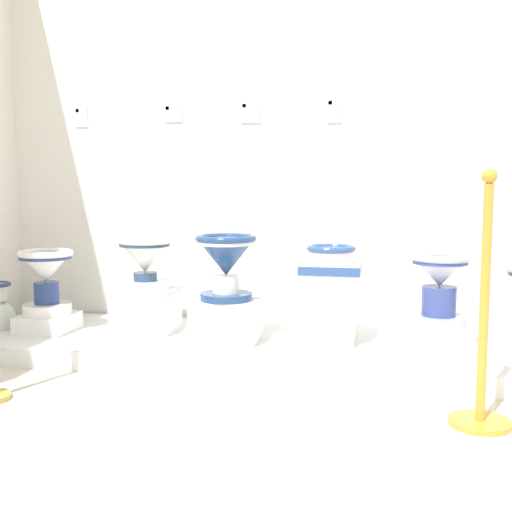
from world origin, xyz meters
The scene contains 18 objects.
ground_plane centered at (2.00, 0.88, -0.01)m, with size 6.00×5.76×0.02m, color beige.
wall_back centered at (2.00, 2.99, 1.65)m, with size 4.20×0.06×3.29m, color white.
display_platform centered at (2.00, 2.44, 0.06)m, with size 3.51×0.99×0.11m, color white.
plinth_block_rightmost centered at (0.55, 2.36, 0.17)m, with size 0.31×0.32×0.11m, color white.
antique_toilet_rightmost centered at (0.55, 2.36, 0.47)m, with size 0.34×0.34×0.40m.
plinth_block_tall_cobalt centered at (1.15, 2.50, 0.24)m, with size 0.37×0.29×0.26m, color white.
antique_toilet_tall_cobalt centered at (1.15, 2.50, 0.57)m, with size 0.33×0.33×0.32m.
plinth_block_leftmost centered at (1.70, 2.37, 0.23)m, with size 0.38×0.29×0.24m, color white.
antique_toilet_leftmost centered at (1.70, 2.37, 0.59)m, with size 0.35×0.35×0.38m.
plinth_block_squat_floral centered at (2.30, 2.49, 0.18)m, with size 0.29×0.38×0.14m, color white.
antique_toilet_squat_floral centered at (2.30, 2.49, 0.47)m, with size 0.35×0.28×0.42m.
plinth_block_slender_white centered at (2.90, 2.41, 0.18)m, with size 0.35×0.33×0.14m, color white.
antique_toilet_slender_white centered at (2.90, 2.41, 0.49)m, with size 0.32×0.32×0.39m.
info_placard_first centered at (0.52, 2.95, 1.49)m, with size 0.09×0.01×0.14m.
info_placard_second centered at (1.18, 2.95, 1.50)m, with size 0.12×0.01×0.11m.
info_placard_third centered at (1.71, 2.95, 1.49)m, with size 0.13×0.01×0.14m.
info_placard_fourth centered at (2.26, 2.95, 1.49)m, with size 0.09×0.01×0.16m.
stanchion_post_near_right centered at (3.02, 1.59, 0.32)m, with size 0.26×0.26×1.08m.
Camera 1 is at (2.63, -1.15, 1.01)m, focal length 44.47 mm.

